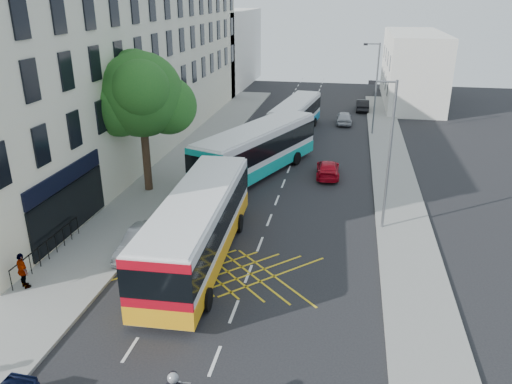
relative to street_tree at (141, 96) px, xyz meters
The scene contains 19 objects.
ground 18.33m from the street_tree, 60.38° to the right, with size 120.00×120.00×0.00m, color black.
pavement_left 6.22m from the street_tree, 73.47° to the left, with size 5.00×70.00×0.15m, color gray.
pavement_right 17.17m from the street_tree, ahead, with size 3.00×70.00×0.15m, color gray.
terrace_main 11.00m from the street_tree, 119.95° to the left, with size 8.30×45.00×13.50m.
terrace_far 40.43m from the street_tree, 97.81° to the left, with size 8.00×20.00×10.00m, color silver.
building_right 38.43m from the street_tree, 59.43° to the left, with size 6.00×18.00×8.00m, color silver.
street_tree is the anchor object (origin of this frame).
lamp_near 15.10m from the street_tree, 11.40° to the right, with size 1.45×0.15×8.00m.
lamp_far 22.57m from the street_tree, 49.19° to the left, with size 1.45×0.15×8.00m.
railings 11.22m from the street_tree, 97.02° to the right, with size 0.08×5.60×1.14m, color black, non-canonical shape.
bus_near 10.95m from the street_tree, 53.96° to the right, with size 3.36×12.21×3.41m.
bus_mid 9.04m from the street_tree, 35.70° to the left, with size 7.17×12.50×3.46m.
bus_far 18.84m from the street_tree, 64.71° to the left, with size 3.82×10.84×2.98m.
parked_car_silver 10.24m from the street_tree, 70.10° to the right, with size 1.37×3.93×1.30m, color #9D9EA4.
red_hatchback 13.73m from the street_tree, 24.00° to the left, with size 1.58×3.88×1.13m, color #B70719.
distant_car_grey 27.38m from the street_tree, 75.93° to the left, with size 2.00×4.34×1.21m, color #3E4045.
distant_car_silver 24.70m from the street_tree, 59.59° to the left, with size 1.49×3.71×1.26m, color #B2B5BB.
distant_car_dark 31.11m from the street_tree, 62.74° to the left, with size 1.33×3.82×1.26m, color black.
pedestrian_far 13.26m from the street_tree, 93.77° to the right, with size 0.97×0.41×1.66m, color gray.
Camera 1 is at (4.06, -13.66, 12.13)m, focal length 35.00 mm.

